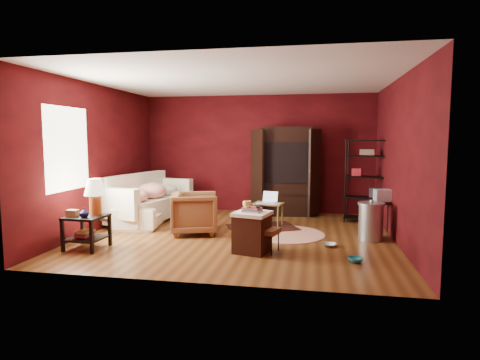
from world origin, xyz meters
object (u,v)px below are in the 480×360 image
Objects in this scene: side_table at (91,207)px; laptop_desk at (268,205)px; sofa at (147,202)px; hamper at (252,231)px; wire_shelving at (367,177)px; armchair at (195,211)px; tv_armoire at (286,169)px.

side_table reaches higher than laptop_desk.
sofa reaches higher than laptop_desk.
wire_shelving is (2.03, 2.62, 0.63)m from hamper.
hamper is (2.57, -1.92, -0.08)m from sofa.
hamper is at bearing -146.05° from armchair.
tv_armoire is (0.29, 3.20, 0.73)m from hamper.
sofa is 1.22× the size of wire_shelving.
laptop_desk is 0.35× the size of tv_armoire.
wire_shelving is at bearing 32.20° from laptop_desk.
sofa is 1.05× the size of tv_armoire.
armchair is 2.73m from tv_armoire.
armchair is 3.67m from wire_shelving.
sofa is 2.51× the size of armchair.
laptop_desk is at bearing 38.27° from side_table.
tv_armoire is at bearing 50.17° from side_table.
wire_shelving is (4.60, 0.70, 0.54)m from sofa.
armchair is 0.49× the size of wire_shelving.
wire_shelving is at bearing -80.32° from armchair.
armchair is 1.62m from hamper.
side_table is at bearing -135.42° from wire_shelving.
sofa is 1.60m from armchair.
sofa is 3.20m from tv_armoire.
side_table is at bearing -174.68° from hamper.
hamper is 1.04× the size of laptop_desk.
armchair is at bearing -141.32° from wire_shelving.
tv_armoire reaches higher than wire_shelving.
tv_armoire reaches higher than hamper.
wire_shelving is at bearing 31.82° from side_table.
laptop_desk is (1.29, 0.80, 0.01)m from armchair.
side_table is (-1.35, -1.28, 0.25)m from armchair.
hamper is at bearing -134.16° from sofa.
armchair is at bearing -130.63° from tv_armoire.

